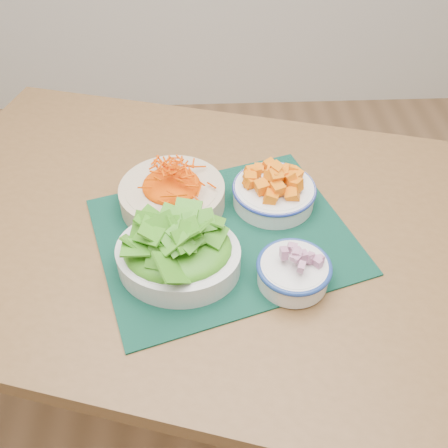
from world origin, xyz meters
The scene contains 6 objects.
table centered at (-0.18, 0.28, 0.66)m, with size 1.45×1.17×0.75m.
placemat centered at (-0.13, 0.23, 0.75)m, with size 0.49×0.40×0.00m, color black.
carrot_bowl centered at (-0.23, 0.33, 0.79)m, with size 0.23×0.23×0.08m.
squash_bowl centered at (-0.02, 0.33, 0.79)m, with size 0.19×0.19×0.09m.
lettuce_bowl centered at (-0.21, 0.15, 0.80)m, with size 0.27×0.24×0.10m.
onion_bowl centered at (-0.01, 0.11, 0.79)m, with size 0.15×0.15×0.07m.
Camera 1 is at (-0.16, -0.47, 1.47)m, focal length 40.00 mm.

